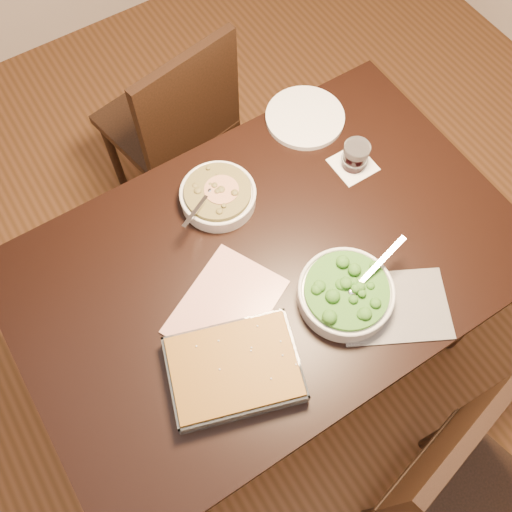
% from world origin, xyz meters
% --- Properties ---
extents(ground, '(4.00, 4.00, 0.00)m').
position_xyz_m(ground, '(0.00, 0.00, 0.00)').
color(ground, '#4A2C15').
rests_on(ground, ground).
extents(table, '(1.40, 0.90, 0.75)m').
position_xyz_m(table, '(0.00, 0.00, 0.65)').
color(table, black).
rests_on(table, ground).
extents(magazine_a, '(0.37, 0.33, 0.01)m').
position_xyz_m(magazine_a, '(-0.17, -0.05, 0.75)').
color(magazine_a, '#BF3E36').
rests_on(magazine_a, table).
extents(magazine_b, '(0.35, 0.32, 0.01)m').
position_xyz_m(magazine_b, '(0.21, -0.29, 0.75)').
color(magazine_b, '#222128').
rests_on(magazine_b, table).
extents(coaster, '(0.12, 0.12, 0.00)m').
position_xyz_m(coaster, '(0.39, 0.14, 0.75)').
color(coaster, white).
rests_on(coaster, table).
extents(stew_bowl, '(0.23, 0.22, 0.09)m').
position_xyz_m(stew_bowl, '(-0.02, 0.24, 0.78)').
color(stew_bowl, silver).
rests_on(stew_bowl, table).
extents(broccoli_bowl, '(0.29, 0.25, 0.10)m').
position_xyz_m(broccoli_bowl, '(0.11, -0.20, 0.78)').
color(broccoli_bowl, silver).
rests_on(broccoli_bowl, table).
extents(baking_dish, '(0.38, 0.33, 0.06)m').
position_xyz_m(baking_dish, '(-0.24, -0.21, 0.78)').
color(baking_dish, silver).
rests_on(baking_dish, table).
extents(wine_tumbler, '(0.08, 0.08, 0.09)m').
position_xyz_m(wine_tumbler, '(0.39, 0.14, 0.80)').
color(wine_tumbler, black).
rests_on(wine_tumbler, coaster).
extents(dinner_plate, '(0.25, 0.25, 0.02)m').
position_xyz_m(dinner_plate, '(0.37, 0.36, 0.76)').
color(dinner_plate, silver).
rests_on(dinner_plate, table).
extents(chair_near, '(0.47, 0.47, 0.84)m').
position_xyz_m(chair_near, '(0.14, -0.75, 0.47)').
color(chair_near, black).
rests_on(chair_near, ground).
extents(chair_far, '(0.48, 0.48, 0.88)m').
position_xyz_m(chair_far, '(0.10, 0.78, 0.49)').
color(chair_far, black).
rests_on(chair_far, ground).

